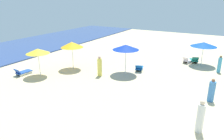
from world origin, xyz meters
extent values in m
cylinder|color=silver|center=(5.17, 8.96, 1.03)|extent=(0.05, 0.05, 2.06)
cone|color=#0F31BC|center=(5.17, 8.96, 2.28)|extent=(2.22, 2.22, 0.43)
cube|color=silver|center=(6.60, 7.97, 0.09)|extent=(1.05, 0.34, 0.19)
cube|color=silver|center=(6.46, 8.47, 0.09)|extent=(1.05, 0.34, 0.19)
cube|color=#145AB1|center=(6.53, 8.22, 0.22)|extent=(1.32, 0.92, 0.06)
cube|color=#145AB1|center=(6.00, 8.07, 0.43)|extent=(0.56, 0.67, 0.45)
cylinder|color=silver|center=(10.91, 3.63, 0.91)|extent=(0.05, 0.05, 1.81)
cone|color=#1048B6|center=(10.91, 3.63, 2.02)|extent=(2.38, 2.38, 0.41)
cube|color=silver|center=(11.55, 4.16, 0.11)|extent=(0.97, 0.43, 0.21)
cube|color=silver|center=(11.34, 4.67, 0.11)|extent=(0.97, 0.43, 0.21)
cube|color=#1C7A6A|center=(11.44, 4.41, 0.24)|extent=(1.31, 1.04, 0.06)
cube|color=#1C7A6A|center=(10.96, 4.21, 0.47)|extent=(0.51, 0.68, 0.47)
cube|color=silver|center=(11.04, 4.62, 0.10)|extent=(1.03, 0.43, 0.21)
cube|color=silver|center=(11.22, 5.07, 0.10)|extent=(1.03, 0.43, 0.21)
cube|color=silver|center=(11.13, 4.85, 0.24)|extent=(1.33, 0.97, 0.06)
cube|color=silver|center=(10.62, 5.05, 0.45)|extent=(0.47, 0.61, 0.45)
cylinder|color=silver|center=(3.99, 13.70, 0.98)|extent=(0.05, 0.05, 1.96)
cone|color=gold|center=(3.99, 13.70, 2.21)|extent=(1.99, 1.99, 0.49)
cylinder|color=silver|center=(1.17, 14.89, 0.94)|extent=(0.05, 0.05, 1.88)
cone|color=yellow|center=(1.17, 14.89, 2.08)|extent=(1.87, 1.87, 0.39)
cube|color=silver|center=(0.64, 16.00, 0.10)|extent=(1.14, 0.13, 0.19)
cube|color=silver|center=(0.69, 16.57, 0.10)|extent=(1.14, 0.13, 0.19)
cube|color=#224DB0|center=(0.66, 16.29, 0.22)|extent=(1.31, 0.77, 0.06)
cube|color=#224DB0|center=(0.09, 16.33, 0.42)|extent=(0.34, 0.65, 0.43)
cylinder|color=#439FCB|center=(9.36, 2.00, 0.66)|extent=(0.31, 0.31, 1.32)
sphere|color=olive|center=(9.36, 2.00, 1.41)|extent=(0.21, 0.21, 0.21)
cylinder|color=silver|center=(-0.59, 2.17, 0.73)|extent=(0.37, 0.37, 1.47)
sphere|color=beige|center=(-0.59, 2.17, 1.57)|extent=(0.24, 0.24, 0.24)
cylinder|color=#EDDB59|center=(3.54, 10.51, 0.74)|extent=(0.52, 0.52, 1.47)
sphere|color=beige|center=(3.54, 10.51, 1.58)|extent=(0.24, 0.24, 0.24)
cylinder|color=#3F7CBF|center=(3.15, 2.03, 0.66)|extent=(0.53, 0.53, 1.31)
sphere|color=#9B6343|center=(3.15, 2.03, 1.40)|extent=(0.20, 0.20, 0.20)
sphere|color=#398AE6|center=(2.05, 2.27, 0.15)|extent=(0.30, 0.30, 0.30)
camera|label=1|loc=(-10.18, 1.53, 6.14)|focal=33.67mm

